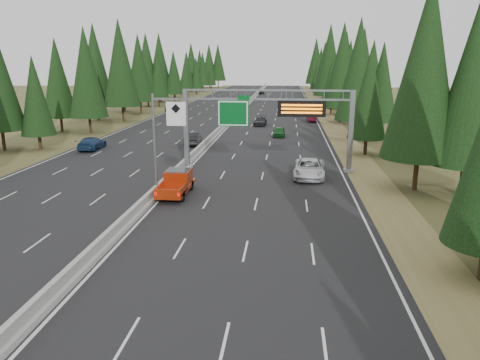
% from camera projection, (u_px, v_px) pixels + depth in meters
% --- Properties ---
extents(road, '(32.00, 260.00, 0.08)m').
position_uv_depth(road, '(234.00, 118.00, 90.22)').
color(road, black).
rests_on(road, ground).
extents(shoulder_right, '(3.60, 260.00, 0.06)m').
position_uv_depth(shoulder_right, '(327.00, 119.00, 88.49)').
color(shoulder_right, olive).
rests_on(shoulder_right, ground).
extents(shoulder_left, '(3.60, 260.00, 0.06)m').
position_uv_depth(shoulder_left, '(144.00, 117.00, 91.94)').
color(shoulder_left, '#44431F').
rests_on(shoulder_left, ground).
extents(median_barrier, '(0.70, 260.00, 0.85)m').
position_uv_depth(median_barrier, '(234.00, 116.00, 90.12)').
color(median_barrier, gray).
rests_on(median_barrier, road).
extents(sign_gantry, '(16.75, 0.98, 7.80)m').
position_uv_depth(sign_gantry, '(274.00, 117.00, 44.54)').
color(sign_gantry, slate).
rests_on(sign_gantry, road).
extents(hov_sign_pole, '(2.80, 0.50, 8.00)m').
position_uv_depth(hov_sign_pole, '(162.00, 138.00, 35.91)').
color(hov_sign_pole, slate).
rests_on(hov_sign_pole, road).
extents(tree_row_right, '(12.56, 240.34, 18.99)m').
position_uv_depth(tree_row_right, '(359.00, 69.00, 77.07)').
color(tree_row_right, black).
rests_on(tree_row_right, ground).
extents(tree_row_left, '(12.17, 241.74, 18.83)m').
position_uv_depth(tree_row_left, '(105.00, 69.00, 82.52)').
color(tree_row_left, black).
rests_on(tree_row_left, ground).
extents(silver_minivan, '(3.11, 6.15, 1.67)m').
position_uv_depth(silver_minivan, '(309.00, 168.00, 42.84)').
color(silver_minivan, silver).
rests_on(silver_minivan, road).
extents(red_pickup, '(2.03, 5.68, 1.85)m').
position_uv_depth(red_pickup, '(177.00, 181.00, 37.49)').
color(red_pickup, black).
rests_on(red_pickup, road).
extents(car_ahead_green, '(1.71, 4.09, 1.38)m').
position_uv_depth(car_ahead_green, '(279.00, 132.00, 66.71)').
color(car_ahead_green, '#13551C').
rests_on(car_ahead_green, road).
extents(car_ahead_dkred, '(1.68, 4.02, 1.29)m').
position_uv_depth(car_ahead_dkred, '(311.00, 118.00, 83.46)').
color(car_ahead_dkred, maroon).
rests_on(car_ahead_dkred, road).
extents(car_ahead_dkgrey, '(2.15, 4.97, 1.43)m').
position_uv_depth(car_ahead_dkgrey, '(260.00, 121.00, 78.53)').
color(car_ahead_dkgrey, black).
rests_on(car_ahead_dkgrey, road).
extents(car_ahead_white, '(2.58, 4.91, 1.32)m').
position_uv_depth(car_ahead_white, '(286.00, 102.00, 117.28)').
color(car_ahead_white, silver).
rests_on(car_ahead_white, road).
extents(car_ahead_far, '(1.89, 4.05, 1.34)m').
position_uv_depth(car_ahead_far, '(262.00, 92.00, 156.37)').
color(car_ahead_far, black).
rests_on(car_ahead_far, road).
extents(car_onc_near, '(1.97, 4.98, 1.61)m').
position_uv_depth(car_onc_near, '(193.00, 139.00, 59.85)').
color(car_onc_near, black).
rests_on(car_onc_near, road).
extents(car_onc_blue, '(2.32, 5.35, 1.53)m').
position_uv_depth(car_onc_blue, '(92.00, 143.00, 56.66)').
color(car_onc_blue, navy).
rests_on(car_onc_blue, road).
extents(car_onc_white, '(1.99, 4.33, 1.44)m').
position_uv_depth(car_onc_white, '(228.00, 112.00, 93.16)').
color(car_onc_white, '#B3B3B3').
rests_on(car_onc_white, road).
extents(car_onc_far, '(2.87, 5.87, 1.61)m').
position_uv_depth(car_onc_far, '(174.00, 107.00, 102.03)').
color(car_onc_far, black).
rests_on(car_onc_far, road).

